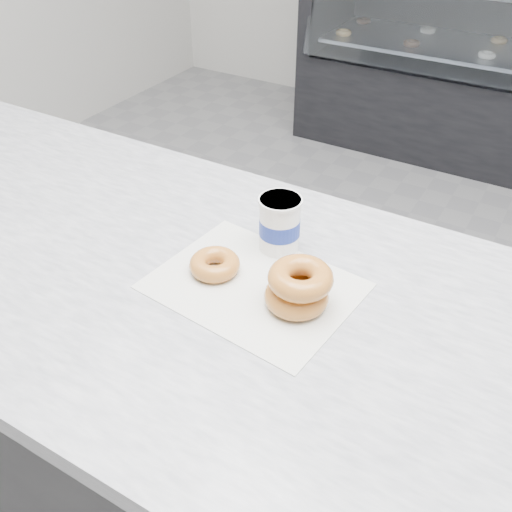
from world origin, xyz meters
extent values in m
plane|color=gray|center=(0.00, 0.00, 0.00)|extent=(5.00, 5.00, 0.00)
cube|color=#333335|center=(0.00, -0.60, 0.43)|extent=(3.00, 0.70, 0.86)
cube|color=silver|center=(0.00, -0.60, 0.88)|extent=(3.06, 0.76, 0.04)
cube|color=silver|center=(-0.10, -0.57, 0.90)|extent=(0.36, 0.29, 0.00)
torus|color=#C27235|center=(-0.18, -0.57, 0.92)|extent=(0.12, 0.12, 0.03)
torus|color=#C27235|center=(-0.02, -0.57, 0.92)|extent=(0.11, 0.11, 0.04)
torus|color=#C27235|center=(-0.01, -0.57, 0.96)|extent=(0.12, 0.12, 0.04)
cylinder|color=white|center=(-0.12, -0.45, 0.95)|extent=(0.09, 0.09, 0.11)
cylinder|color=white|center=(-0.12, -0.45, 1.00)|extent=(0.08, 0.08, 0.01)
cylinder|color=navy|center=(-0.12, -0.45, 0.95)|extent=(0.09, 0.09, 0.03)
camera|label=1|loc=(0.29, -1.22, 1.53)|focal=40.00mm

